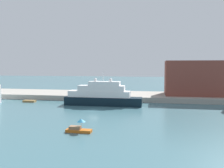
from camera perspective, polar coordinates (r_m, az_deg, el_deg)
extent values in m
plane|color=#3D6670|center=(68.53, -4.56, -6.19)|extent=(400.00, 400.00, 0.00)
cube|color=gray|center=(93.43, -0.57, -2.76)|extent=(110.00, 19.88, 1.76)
cube|color=black|center=(76.32, -2.13, -4.08)|extent=(24.42, 4.46, 2.64)
cube|color=white|center=(76.27, -3.03, -2.35)|extent=(19.54, 4.11, 1.93)
cube|color=white|center=(75.91, -2.50, -1.00)|extent=(14.65, 3.75, 1.70)
cube|color=white|center=(75.58, -1.78, 0.12)|extent=(9.77, 3.39, 1.31)
cylinder|color=silver|center=(75.54, -2.15, 1.81)|extent=(0.16, 0.16, 3.16)
sphere|color=white|center=(75.13, -0.32, 0.98)|extent=(1.02, 1.02, 1.02)
sphere|color=white|center=(76.15, -3.94, 1.02)|extent=(1.02, 1.02, 1.02)
cube|color=#C66019|center=(46.92, -7.86, -10.92)|extent=(4.90, 1.64, 0.54)
cube|color=#8C6647|center=(46.99, -8.73, -10.18)|extent=(2.16, 1.31, 0.61)
cylinder|color=#B2B2B2|center=(46.51, -7.29, -9.77)|extent=(0.06, 0.06, 1.48)
cone|color=teal|center=(46.27, -7.30, -8.54)|extent=(1.61, 1.61, 0.56)
cube|color=olive|center=(87.70, -18.97, -3.85)|extent=(4.21, 1.80, 0.65)
cube|color=brown|center=(93.19, 19.02, 1.38)|extent=(21.23, 13.13, 12.54)
cube|color=#B21E1E|center=(91.59, -7.88, -2.14)|extent=(3.92, 1.75, 0.82)
cube|color=#262D33|center=(91.57, -8.00, -1.69)|extent=(2.35, 1.58, 0.64)
cylinder|color=#334C8C|center=(92.42, -5.75, -1.88)|extent=(0.36, 0.36, 1.40)
sphere|color=tan|center=(92.33, -5.75, -1.38)|extent=(0.24, 0.24, 0.24)
cylinder|color=black|center=(83.73, 1.77, -2.74)|extent=(0.50, 0.50, 0.77)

